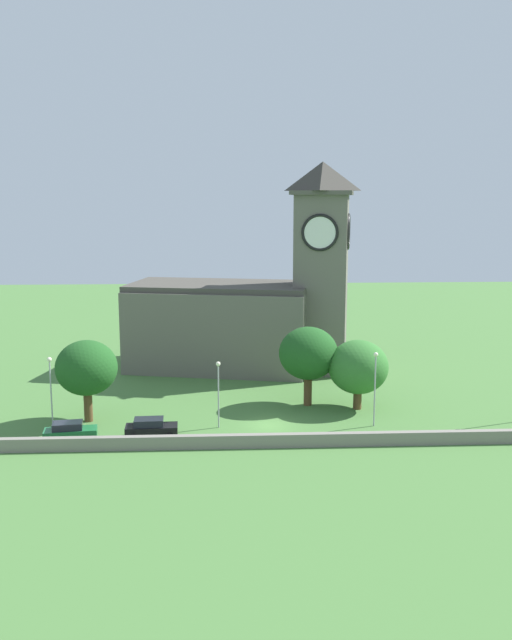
# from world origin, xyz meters

# --- Properties ---
(ground_plane) EXTENTS (200.00, 200.00, 0.00)m
(ground_plane) POSITION_xyz_m (0.00, 15.00, 0.00)
(ground_plane) COLOR #477538
(church) EXTENTS (29.44, 16.82, 26.13)m
(church) POSITION_xyz_m (-1.30, 23.23, 7.56)
(church) COLOR #666056
(church) RESTS_ON ground
(quay_barrier) EXTENTS (48.87, 0.70, 1.20)m
(quay_barrier) POSITION_xyz_m (0.00, -5.81, 0.60)
(quay_barrier) COLOR gray
(quay_barrier) RESTS_ON ground
(car_green) EXTENTS (4.88, 2.66, 1.77)m
(car_green) POSITION_xyz_m (-18.23, -3.32, 0.90)
(car_green) COLOR #1E6B38
(car_green) RESTS_ON ground
(car_black) EXTENTS (4.83, 2.45, 1.79)m
(car_black) POSITION_xyz_m (-11.01, -2.72, 0.91)
(car_black) COLOR black
(car_black) RESTS_ON ground
(streetlamp_west_end) EXTENTS (0.44, 0.44, 7.06)m
(streetlamp_west_end) POSITION_xyz_m (-20.53, -0.14, 4.71)
(streetlamp_west_end) COLOR #9EA0A5
(streetlamp_west_end) RESTS_ON ground
(streetlamp_west_mid) EXTENTS (0.44, 0.44, 6.49)m
(streetlamp_west_mid) POSITION_xyz_m (-4.81, -0.29, 4.38)
(streetlamp_west_mid) COLOR #9EA0A5
(streetlamp_west_mid) RESTS_ON ground
(streetlamp_central) EXTENTS (0.44, 0.44, 7.28)m
(streetlamp_central) POSITION_xyz_m (10.13, -0.59, 4.83)
(streetlamp_central) COLOR #9EA0A5
(streetlamp_central) RESTS_ON ground
(tree_riverside_west) EXTENTS (6.00, 6.00, 8.11)m
(tree_riverside_west) POSITION_xyz_m (-17.63, 2.30, 5.36)
(tree_riverside_west) COLOR brown
(tree_riverside_west) RESTS_ON ground
(tree_riverside_east) EXTENTS (6.22, 6.22, 7.30)m
(tree_riverside_east) POSITION_xyz_m (9.63, 4.97, 4.47)
(tree_riverside_east) COLOR brown
(tree_riverside_east) RESTS_ON ground
(tree_churchyard) EXTENTS (6.20, 6.20, 8.43)m
(tree_churchyard) POSITION_xyz_m (4.62, 6.60, 5.60)
(tree_churchyard) COLOR brown
(tree_churchyard) RESTS_ON ground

